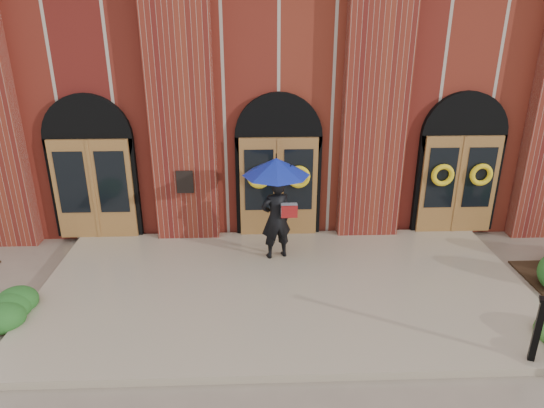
{
  "coord_description": "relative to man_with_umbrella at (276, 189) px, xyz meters",
  "views": [
    {
      "loc": [
        -0.59,
        -8.51,
        5.42
      ],
      "look_at": [
        -0.23,
        1.0,
        1.64
      ],
      "focal_mm": 32.0,
      "sensor_mm": 36.0,
      "label": 1
    }
  ],
  "objects": [
    {
      "name": "church_building",
      "position": [
        0.11,
        7.32,
        1.7
      ],
      "size": [
        16.2,
        12.53,
        7.0
      ],
      "color": "maroon",
      "rests_on": "ground"
    },
    {
      "name": "landing",
      "position": [
        0.11,
        -1.31,
        -1.73
      ],
      "size": [
        10.0,
        5.3,
        0.15
      ],
      "primitive_type": "cube",
      "color": "gray",
      "rests_on": "ground"
    },
    {
      "name": "metal_post",
      "position": [
        3.98,
        -3.74,
        -1.04
      ],
      "size": [
        0.21,
        0.21,
        1.16
      ],
      "rotation": [
        0.0,
        0.0,
        -0.43
      ],
      "color": "black",
      "rests_on": "landing"
    },
    {
      "name": "ground",
      "position": [
        0.11,
        -1.46,
        -1.8
      ],
      "size": [
        90.0,
        90.0,
        0.0
      ],
      "primitive_type": "plane",
      "color": "gray",
      "rests_on": "ground"
    },
    {
      "name": "hedge_front_left",
      "position": [
        -4.99,
        -1.89,
        -1.56
      ],
      "size": [
        1.37,
        1.17,
        0.48
      ],
      "primitive_type": "ellipsoid",
      "color": "#1F501B",
      "rests_on": "ground"
    },
    {
      "name": "man_with_umbrella",
      "position": [
        0.0,
        0.0,
        0.0
      ],
      "size": [
        1.85,
        1.85,
        2.36
      ],
      "rotation": [
        0.0,
        0.0,
        3.44
      ],
      "color": "black",
      "rests_on": "landing"
    }
  ]
}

